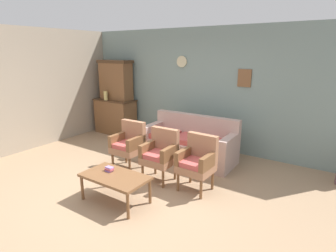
{
  "coord_description": "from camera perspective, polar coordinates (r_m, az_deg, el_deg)",
  "views": [
    {
      "loc": [
        2.78,
        -3.01,
        2.18
      ],
      "look_at": [
        0.05,
        1.05,
        0.85
      ],
      "focal_mm": 29.45,
      "sensor_mm": 36.0,
      "label": 1
    }
  ],
  "objects": [
    {
      "name": "side_cabinet",
      "position": [
        7.64,
        -10.82,
        1.98
      ],
      "size": [
        1.16,
        0.55,
        0.93
      ],
      "color": "brown",
      "rests_on": "ground"
    },
    {
      "name": "vase_on_cabinet",
      "position": [
        7.5,
        -12.78,
        6.16
      ],
      "size": [
        0.1,
        0.1,
        0.24
      ],
      "primitive_type": "cylinder",
      "color": "#CFBC6B",
      "rests_on": "side_cabinet"
    },
    {
      "name": "coffee_table",
      "position": [
        4.2,
        -10.91,
        -10.55
      ],
      "size": [
        1.0,
        0.56,
        0.42
      ],
      "color": "brown",
      "rests_on": "ground"
    },
    {
      "name": "cabinet_upper_hutch",
      "position": [
        7.54,
        -10.76,
        9.4
      ],
      "size": [
        0.99,
        0.38,
        1.03
      ],
      "color": "brown",
      "rests_on": "side_cabinet"
    },
    {
      "name": "ground_plane",
      "position": [
        4.64,
        -7.91,
        -12.96
      ],
      "size": [
        7.68,
        7.68,
        0.0
      ],
      "primitive_type": "plane",
      "color": "#997A5B"
    },
    {
      "name": "floral_couch",
      "position": [
        5.7,
        4.53,
        -3.82
      ],
      "size": [
        1.9,
        0.84,
        0.9
      ],
      "color": "tan",
      "rests_on": "ground"
    },
    {
      "name": "wall_left_side",
      "position": [
        6.77,
        -29.38,
        6.23
      ],
      "size": [
        0.06,
        5.2,
        2.7
      ],
      "primitive_type": "cube",
      "color": "gray",
      "rests_on": "ground"
    },
    {
      "name": "book_stack_on_table",
      "position": [
        4.32,
        -12.05,
        -8.71
      ],
      "size": [
        0.13,
        0.1,
        0.06
      ],
      "color": "#845FAB",
      "rests_on": "coffee_table"
    },
    {
      "name": "armchair_by_doorway",
      "position": [
        5.29,
        -8.12,
        -3.48
      ],
      "size": [
        0.53,
        0.5,
        0.9
      ],
      "color": "#9E6B4C",
      "rests_on": "ground"
    },
    {
      "name": "armchair_near_couch_end",
      "position": [
        4.75,
        -1.59,
        -5.53
      ],
      "size": [
        0.53,
        0.5,
        0.9
      ],
      "color": "#9E6B4C",
      "rests_on": "ground"
    },
    {
      "name": "wall_back_with_decor",
      "position": [
        6.34,
        7.73,
        7.57
      ],
      "size": [
        6.4,
        0.09,
        2.7
      ],
      "color": "gray",
      "rests_on": "ground"
    },
    {
      "name": "armchair_row_middle",
      "position": [
        4.45,
        6.12,
        -7.1
      ],
      "size": [
        0.54,
        0.51,
        0.9
      ],
      "color": "#9E6B4C",
      "rests_on": "ground"
    }
  ]
}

